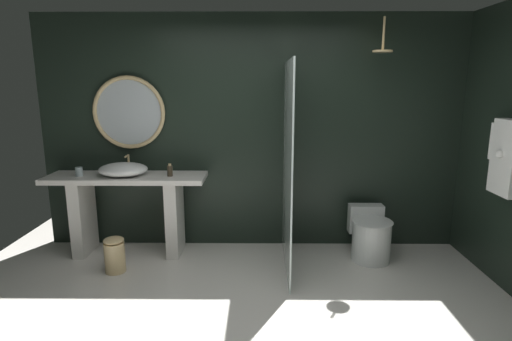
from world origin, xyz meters
The scene contains 12 objects.
ground_plane centered at (0.00, 0.00, 0.00)m, with size 5.76×5.76×0.00m, color silver.
back_wall_panel centered at (0.00, 1.90, 1.30)m, with size 4.80×0.10×2.60m, color black.
vanity_counter centered at (-1.39, 1.58, 0.56)m, with size 1.71×0.50×0.89m.
vessel_sink centered at (-1.41, 1.56, 0.96)m, with size 0.52×0.43×0.20m.
tumbler_cup centered at (-1.88, 1.55, 0.93)m, with size 0.08×0.08×0.10m, color silver.
soap_dispenser centered at (-0.91, 1.55, 0.95)m, with size 0.06×0.06×0.14m.
round_wall_mirror centered at (-1.39, 1.81, 1.54)m, with size 0.80×0.05×0.80m.
shower_glass_panel centered at (0.33, 1.25, 1.04)m, with size 0.02×1.19×2.07m, color silver.
rain_shower_head centered at (1.27, 1.53, 2.20)m, with size 0.20×0.20×0.34m.
hanging_bathrobe centered at (2.21, 0.81, 1.26)m, with size 0.20×0.50×0.73m.
toilet centered at (1.24, 1.45, 0.26)m, with size 0.42×0.58×0.53m.
waste_bin centered at (-1.40, 1.10, 0.18)m, with size 0.20×0.20×0.36m.
Camera 1 is at (0.06, -2.70, 1.87)m, focal length 28.63 mm.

